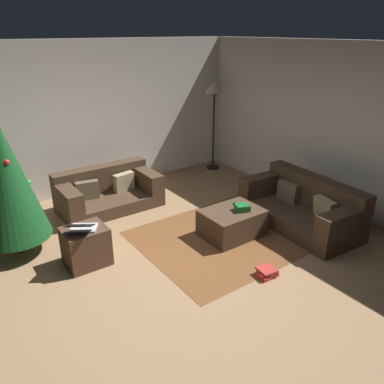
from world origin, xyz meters
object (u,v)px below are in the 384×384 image
object	(u,v)px
christmas_tree	(6,178)
corner_lamp	(214,94)
couch_right	(303,207)
gift_box	(242,207)
couch_left	(107,192)
side_table	(86,246)
tv_remote	(239,205)
laptop	(82,227)
book_stack	(267,273)
ottoman	(232,223)

from	to	relation	value
christmas_tree	corner_lamp	size ratio (longest dim) A/B	1.07
couch_right	gift_box	world-z (taller)	couch_right
couch_left	corner_lamp	distance (m)	2.96
christmas_tree	side_table	xyz separation A→B (m)	(0.63, -0.80, -0.79)
tv_remote	christmas_tree	bearing A→B (deg)	136.60
laptop	book_stack	size ratio (longest dim) A/B	1.87
tv_remote	couch_left	bearing A→B (deg)	103.72
side_table	corner_lamp	bearing A→B (deg)	28.56
ottoman	side_table	distance (m)	2.03
ottoman	gift_box	xyz separation A→B (m)	(0.11, -0.08, 0.24)
couch_left	corner_lamp	world-z (taller)	corner_lamp
book_stack	couch_right	bearing A→B (deg)	24.74
ottoman	christmas_tree	world-z (taller)	christmas_tree
couch_right	christmas_tree	distance (m)	4.12
gift_box	laptop	size ratio (longest dim) A/B	0.38
christmas_tree	ottoman	bearing A→B (deg)	-26.71
ottoman	couch_right	bearing A→B (deg)	-18.12
tv_remote	corner_lamp	size ratio (longest dim) A/B	0.09
corner_lamp	couch_left	bearing A→B (deg)	-169.43
couch_right	book_stack	xyz separation A→B (m)	(-1.42, -0.65, -0.23)
christmas_tree	book_stack	size ratio (longest dim) A/B	7.44
corner_lamp	laptop	bearing A→B (deg)	-151.05
couch_right	laptop	bearing A→B (deg)	79.10
couch_left	book_stack	size ratio (longest dim) A/B	6.19
gift_box	corner_lamp	xyz separation A→B (m)	(1.47, 2.51, 1.12)
tv_remote	corner_lamp	bearing A→B (deg)	39.79
laptop	corner_lamp	xyz separation A→B (m)	(3.57, 1.98, 1.00)
gift_box	book_stack	distance (m)	1.10
book_stack	ottoman	bearing A→B (deg)	72.48
tv_remote	corner_lamp	world-z (taller)	corner_lamp
laptop	book_stack	bearing A→B (deg)	-41.22
ottoman	laptop	world-z (taller)	laptop
book_stack	corner_lamp	size ratio (longest dim) A/B	0.14
side_table	book_stack	size ratio (longest dim) A/B	2.00
couch_left	ottoman	xyz separation A→B (m)	(1.04, -1.94, -0.06)
gift_box	book_stack	size ratio (longest dim) A/B	0.71
ottoman	tv_remote	bearing A→B (deg)	22.98
book_stack	gift_box	bearing A→B (deg)	65.48
gift_box	laptop	xyz separation A→B (m)	(-2.10, 0.53, 0.11)
couch_right	christmas_tree	xyz separation A→B (m)	(-3.69, 1.66, 0.76)
corner_lamp	ottoman	bearing A→B (deg)	-122.98
ottoman	christmas_tree	size ratio (longest dim) A/B	0.43
laptop	couch_right	bearing A→B (deg)	-14.75
tv_remote	side_table	bearing A→B (deg)	149.21
couch_right	couch_left	bearing A→B (deg)	46.72
side_table	book_stack	bearing A→B (deg)	-42.71
couch_right	ottoman	world-z (taller)	couch_right
couch_left	gift_box	distance (m)	2.33
gift_box	couch_left	bearing A→B (deg)	119.57
tv_remote	side_table	xyz separation A→B (m)	(-2.15, 0.43, -0.15)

